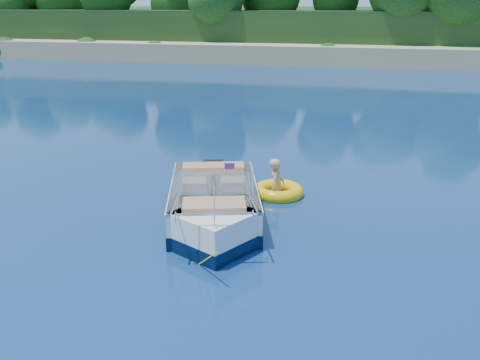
% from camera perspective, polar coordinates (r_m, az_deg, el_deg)
% --- Properties ---
extents(ground, '(160.00, 160.00, 0.00)m').
position_cam_1_polar(ground, '(9.07, -13.16, -12.73)').
color(ground, '#0B1E4D').
rests_on(ground, ground).
extents(shoreline, '(170.00, 59.00, 6.00)m').
position_cam_1_polar(shoreline, '(70.82, 11.07, 15.11)').
color(shoreline, tan).
rests_on(shoreline, ground).
extents(motorboat, '(2.84, 5.16, 1.77)m').
position_cam_1_polar(motorboat, '(11.72, -2.78, -3.02)').
color(motorboat, white).
rests_on(motorboat, ground).
extents(tow_tube, '(1.46, 1.46, 0.35)m').
position_cam_1_polar(tow_tube, '(13.52, 4.07, -1.22)').
color(tow_tube, yellow).
rests_on(tow_tube, ground).
extents(boy, '(0.39, 0.82, 1.60)m').
position_cam_1_polar(boy, '(13.57, 3.96, -1.55)').
color(boy, tan).
rests_on(boy, ground).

